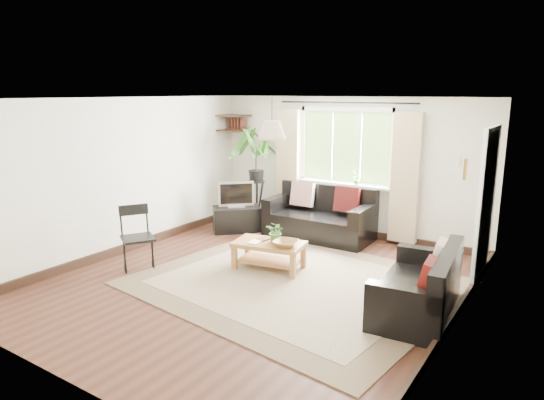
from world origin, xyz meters
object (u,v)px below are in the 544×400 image
Objects in this scene: palm_stand at (256,177)px; sofa_back at (319,214)px; coffee_table at (269,256)px; sofa_right at (417,283)px; folding_chair at (138,239)px; tv_stand at (237,219)px.

sofa_back is at bearing -3.76° from palm_stand.
sofa_back is at bearing 93.66° from coffee_table.
folding_chair reaches higher than sofa_right.
palm_stand reaches higher than sofa_right.
sofa_back is at bearing -27.79° from tv_stand.
coffee_table is at bearing -24.11° from folding_chair.
sofa_right is 1.87× the size of tv_stand.
tv_stand is at bearing 140.43° from coffee_table.
tv_stand is at bearing -164.90° from sofa_back.
tv_stand is (-3.75, 1.54, -0.14)m from sofa_right.
folding_chair is at bearing -83.33° from sofa_right.
tv_stand is 0.88m from palm_stand.
sofa_right is 4.05m from tv_stand.
palm_stand is (-1.49, 1.82, 0.72)m from coffee_table.
palm_stand is 2.90m from folding_chair.
sofa_right is at bearing -46.33° from folding_chair.
coffee_table is 2.03m from tv_stand.
coffee_table is at bearing -101.89° from sofa_right.
tv_stand is (-1.57, 1.30, 0.02)m from coffee_table.
palm_stand is at bearing 30.79° from folding_chair.
coffee_table is 1.08× the size of folding_chair.
folding_chair is at bearing -118.28° from sofa_back.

